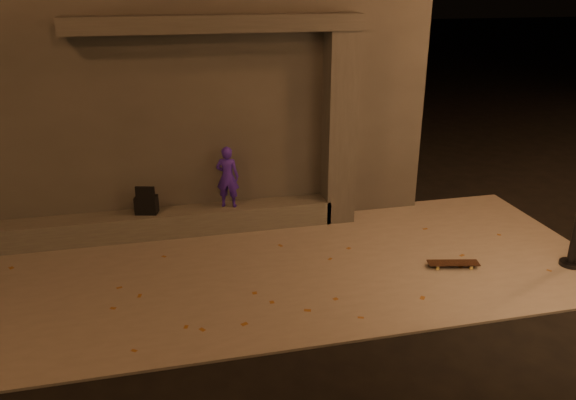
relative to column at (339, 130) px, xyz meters
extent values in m
plane|color=black|center=(-1.70, -3.75, -1.84)|extent=(120.00, 120.00, 0.00)
cube|color=#6A645D|center=(-1.70, -1.75, -1.82)|extent=(11.00, 4.40, 0.04)
cube|color=#3D3B38|center=(-2.70, 2.75, 0.76)|extent=(9.00, 5.00, 5.20)
cube|color=#4A4843|center=(-3.20, 0.00, -1.58)|extent=(6.00, 0.55, 0.45)
cube|color=#3D3B38|center=(0.00, 0.00, 0.00)|extent=(0.55, 0.55, 3.60)
cube|color=#3D3B38|center=(-2.20, 0.05, 1.94)|extent=(5.00, 0.70, 0.28)
imported|color=#3619A7|center=(-2.13, 0.00, -0.77)|extent=(0.49, 0.40, 1.16)
cube|color=black|center=(-3.63, 0.00, -1.19)|extent=(0.44, 0.34, 0.32)
cube|color=black|center=(-3.63, 0.00, -0.92)|extent=(0.34, 0.13, 0.23)
cube|color=black|center=(1.24, -2.41, -1.72)|extent=(0.86, 0.39, 0.02)
cylinder|color=#A58E42|center=(1.53, -2.39, -1.77)|extent=(0.06, 0.05, 0.06)
cylinder|color=#A58E42|center=(1.49, -2.55, -1.77)|extent=(0.06, 0.05, 0.06)
cylinder|color=#A58E42|center=(0.99, -2.27, -1.77)|extent=(0.06, 0.05, 0.06)
cylinder|color=#A58E42|center=(0.95, -2.43, -1.77)|extent=(0.06, 0.05, 0.06)
cube|color=#99999E|center=(1.51, -2.47, -1.74)|extent=(0.09, 0.18, 0.02)
cube|color=#99999E|center=(0.97, -2.35, -1.74)|extent=(0.09, 0.18, 0.02)
cylinder|color=black|center=(3.18, -2.78, -1.79)|extent=(0.36, 0.36, 0.10)
camera|label=1|loc=(-3.27, -9.77, 2.61)|focal=35.00mm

